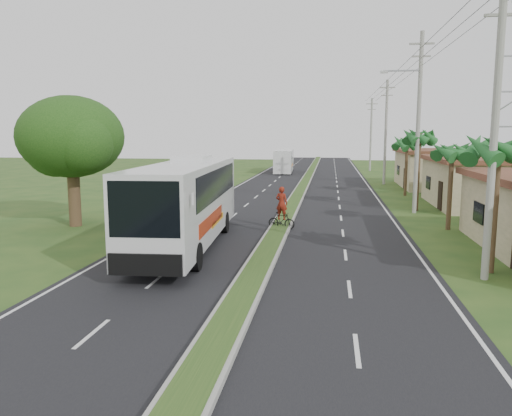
# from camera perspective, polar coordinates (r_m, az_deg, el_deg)

# --- Properties ---
(ground) EXTENTS (180.00, 180.00, 0.00)m
(ground) POSITION_cam_1_polar(r_m,az_deg,el_deg) (18.01, -0.69, -8.80)
(ground) COLOR #244619
(ground) RESTS_ON ground
(road_asphalt) EXTENTS (14.00, 160.00, 0.02)m
(road_asphalt) POSITION_cam_1_polar(r_m,az_deg,el_deg) (37.46, 4.18, 0.23)
(road_asphalt) COLOR black
(road_asphalt) RESTS_ON ground
(median_strip) EXTENTS (1.20, 160.00, 0.18)m
(median_strip) POSITION_cam_1_polar(r_m,az_deg,el_deg) (37.45, 4.19, 0.37)
(median_strip) COLOR gray
(median_strip) RESTS_ON ground
(lane_edge_left) EXTENTS (0.12, 160.00, 0.01)m
(lane_edge_left) POSITION_cam_1_polar(r_m,az_deg,el_deg) (38.54, -5.80, 0.42)
(lane_edge_left) COLOR silver
(lane_edge_left) RESTS_ON ground
(lane_edge_right) EXTENTS (0.12, 160.00, 0.01)m
(lane_edge_right) POSITION_cam_1_polar(r_m,az_deg,el_deg) (37.57, 14.43, -0.01)
(lane_edge_right) COLOR silver
(lane_edge_right) RESTS_ON ground
(shop_mid) EXTENTS (7.60, 10.60, 3.67)m
(shop_mid) POSITION_cam_1_polar(r_m,az_deg,el_deg) (40.72, 24.51, 2.76)
(shop_mid) COLOR tan
(shop_mid) RESTS_ON ground
(shop_far) EXTENTS (8.60, 11.60, 3.82)m
(shop_far) POSITION_cam_1_polar(r_m,az_deg,el_deg) (54.27, 20.48, 4.29)
(shop_far) COLOR tan
(shop_far) RESTS_ON ground
(palm_verge_a) EXTENTS (2.40, 2.40, 5.45)m
(palm_verge_a) POSITION_cam_1_polar(r_m,az_deg,el_deg) (20.95, 25.99, 5.96)
(palm_verge_a) COLOR #473321
(palm_verge_a) RESTS_ON ground
(palm_verge_b) EXTENTS (2.40, 2.40, 5.05)m
(palm_verge_b) POSITION_cam_1_polar(r_m,az_deg,el_deg) (29.75, 21.51, 5.96)
(palm_verge_b) COLOR #473321
(palm_verge_b) RESTS_ON ground
(palm_verge_c) EXTENTS (2.40, 2.40, 5.85)m
(palm_verge_c) POSITION_cam_1_polar(r_m,az_deg,el_deg) (36.49, 18.19, 7.67)
(palm_verge_c) COLOR #473321
(palm_verge_c) RESTS_ON ground
(palm_verge_d) EXTENTS (2.40, 2.40, 5.25)m
(palm_verge_d) POSITION_cam_1_polar(r_m,az_deg,el_deg) (45.46, 16.89, 7.07)
(palm_verge_d) COLOR #473321
(palm_verge_d) RESTS_ON ground
(shade_tree) EXTENTS (6.30, 6.00, 7.54)m
(shade_tree) POSITION_cam_1_polar(r_m,az_deg,el_deg) (30.82, -20.52, 7.32)
(shade_tree) COLOR #473321
(shade_tree) RESTS_ON ground
(utility_pole_a) EXTENTS (1.60, 0.28, 11.00)m
(utility_pole_a) POSITION_cam_1_polar(r_m,az_deg,el_deg) (19.84, 25.64, 8.59)
(utility_pole_a) COLOR gray
(utility_pole_a) RESTS_ON ground
(utility_pole_b) EXTENTS (3.20, 0.28, 12.00)m
(utility_pole_b) POSITION_cam_1_polar(r_m,az_deg,el_deg) (35.46, 18.02, 9.50)
(utility_pole_b) COLOR gray
(utility_pole_b) RESTS_ON ground
(utility_pole_c) EXTENTS (1.60, 0.28, 11.00)m
(utility_pole_c) POSITION_cam_1_polar(r_m,az_deg,el_deg) (55.28, 14.61, 8.50)
(utility_pole_c) COLOR gray
(utility_pole_c) RESTS_ON ground
(utility_pole_d) EXTENTS (1.60, 0.28, 10.50)m
(utility_pole_d) POSITION_cam_1_polar(r_m,az_deg,el_deg) (75.20, 13.00, 8.26)
(utility_pole_d) COLOR gray
(utility_pole_d) RESTS_ON ground
(coach_bus_main) EXTENTS (3.63, 13.45, 4.30)m
(coach_bus_main) POSITION_cam_1_polar(r_m,az_deg,el_deg) (23.80, -7.86, 1.18)
(coach_bus_main) COLOR silver
(coach_bus_main) RESTS_ON ground
(coach_bus_far) EXTENTS (2.85, 11.00, 3.18)m
(coach_bus_far) POSITION_cam_1_polar(r_m,az_deg,el_deg) (71.21, 3.23, 5.56)
(coach_bus_far) COLOR white
(coach_bus_far) RESTS_ON ground
(motorcyclist) EXTENTS (1.64, 0.87, 2.43)m
(motorcyclist) POSITION_cam_1_polar(r_m,az_deg,el_deg) (28.20, 2.94, -0.54)
(motorcyclist) COLOR black
(motorcyclist) RESTS_ON ground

